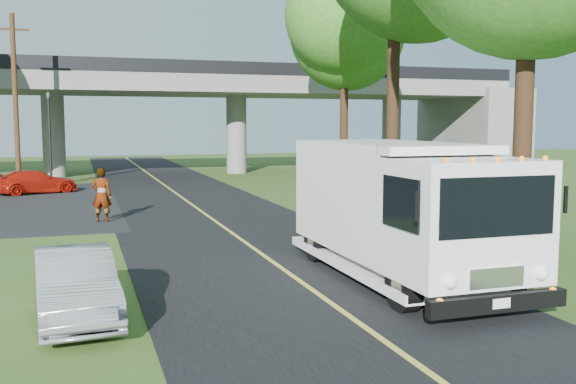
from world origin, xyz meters
name	(u,v)px	position (x,y,z in m)	size (l,w,h in m)	color
ground	(320,297)	(0.00, 0.00, 0.00)	(120.00, 120.00, 0.00)	#3B501C
road	(217,223)	(0.00, 10.00, 0.01)	(7.00, 90.00, 0.02)	black
lane_line	(217,223)	(0.00, 10.00, 0.03)	(0.12, 90.00, 0.01)	gold
overpass	(148,107)	(0.00, 32.00, 4.56)	(54.00, 10.00, 7.30)	slate
traffic_signal	(49,128)	(-6.00, 26.00, 3.20)	(0.18, 0.22, 5.20)	black
utility_pole	(15,101)	(-7.50, 24.00, 4.59)	(1.60, 0.26, 9.00)	#472D19
tree_right_far	(350,31)	(9.21, 19.84, 8.30)	(5.77, 5.67, 10.99)	#382314
step_van	(401,206)	(2.20, 0.81, 1.65)	(2.71, 7.25, 3.04)	white
red_sedan	(35,182)	(-6.61, 22.17, 0.58)	(1.63, 4.02, 1.17)	#B1170A
silver_sedan	(75,285)	(-4.65, 0.00, 0.62)	(1.31, 3.75, 1.24)	#999BA2
pedestrian	(102,195)	(-3.80, 11.53, 0.97)	(0.71, 0.46, 1.93)	gray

